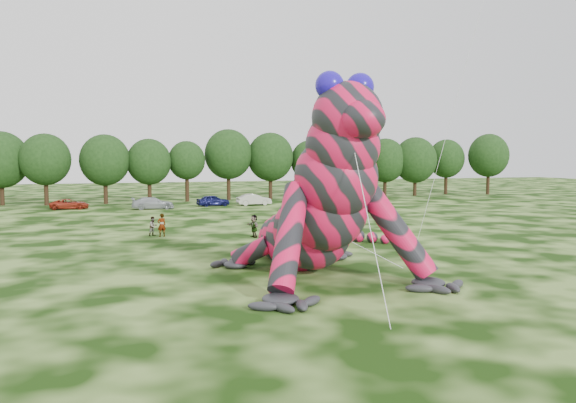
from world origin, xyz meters
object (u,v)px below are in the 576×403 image
Objects in this scene: tree_15 at (415,166)px; spectator_3 at (305,209)px; tree_11 at (270,166)px; car_6 at (319,200)px; tree_14 at (385,167)px; car_2 at (70,204)px; spectator_0 at (162,225)px; tree_9 at (187,171)px; spectator_5 at (254,226)px; car_5 at (254,200)px; tree_6 at (46,169)px; tree_8 at (149,171)px; tree_5 at (1,168)px; car_4 at (213,200)px; tree_12 at (310,169)px; spectator_1 at (153,226)px; tree_7 at (105,169)px; tree_10 at (228,165)px; tree_13 at (354,165)px; car_3 at (153,203)px; tree_16 at (446,167)px; inflatable_gecko at (300,177)px; car_7 at (373,198)px; tree_17 at (488,164)px.

tree_15 is 37.99m from spectator_3.
tree_11 reaches higher than car_6.
tree_14 is 48.77m from car_2.
car_2 is at bearing -83.98° from spectator_0.
tree_9 is at bearing -176.18° from tree_11.
car_5 is at bearing 152.97° from spectator_5.
tree_6 is 1.06× the size of tree_8.
tree_5 is 36.91m from tree_11.
spectator_5 is at bearing -81.81° from tree_8.
spectator_5 is at bearing 168.04° from car_4.
tree_11 is at bearing -178.46° from tree_14.
tree_6 is 2.22× the size of car_4.
tree_12 is at bearing -179.90° from tree_15.
spectator_1 is at bearing -93.72° from tree_8.
tree_6 is 18.64m from tree_9.
tree_5 reaches higher than spectator_5.
tree_15 is at bearing -0.98° from tree_11.
tree_6 reaches higher than tree_7.
tree_13 is at bearing -4.21° from tree_10.
tree_5 is at bearing 50.09° from car_2.
car_3 is at bearing -32.02° from tree_5.
car_5 is (-11.40, -9.46, -3.74)m from tree_12.
spectator_0 is at bearing -144.07° from tree_16.
tree_10 reaches higher than car_4.
tree_13 is at bearing 56.66° from inflatable_gecko.
tree_10 is at bearing 3.98° from car_5.
tree_13 is (7.12, -0.61, 0.58)m from tree_12.
car_5 is at bearing -84.56° from car_3.
car_2 is 17.58m from car_4.
tree_10 is 5.57× the size of spectator_0.
car_7 is (35.67, -9.47, -4.06)m from tree_7.
tree_17 is (51.41, 50.15, -0.12)m from inflatable_gecko.
tree_14 is at bearing 153.53° from spectator_3.
tree_17 reaches higher than spectator_3.
tree_8 is at bearing 179.67° from tree_17.
tree_8 is 1.00× the size of tree_12.
tree_15 is 5.29× the size of spectator_5.
tree_17 is (44.55, -1.92, -0.10)m from tree_10.
tree_12 is at bearing -176.33° from tree_16.
tree_9 reaches higher than car_2.
car_2 is at bearing -171.44° from tree_15.
car_6 is at bearing -73.52° from tree_11.
tree_7 is 0.92× the size of tree_17.
tree_8 is 5.10× the size of spectator_3.
tree_14 reaches higher than tree_16.
spectator_3 is (14.41, -24.26, -3.59)m from tree_8.
inflatable_gecko is at bearing 167.96° from car_6.
tree_9 is 18.95m from tree_12.
tree_13 reaches higher than car_4.
tree_10 is 1.04× the size of tree_13.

